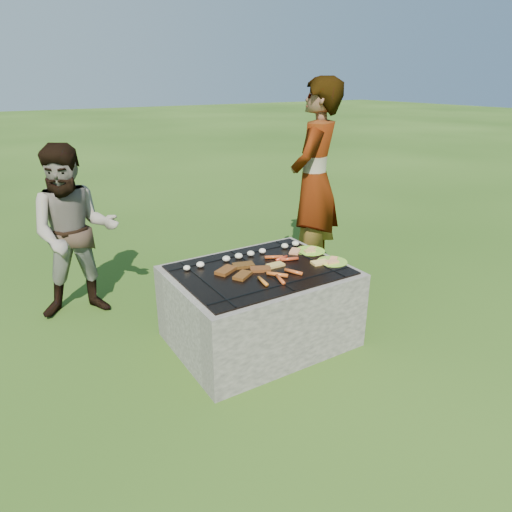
{
  "coord_description": "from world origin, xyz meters",
  "views": [
    {
      "loc": [
        -1.67,
        -2.66,
        1.95
      ],
      "look_at": [
        0.0,
        0.05,
        0.7
      ],
      "focal_mm": 32.0,
      "sensor_mm": 36.0,
      "label": 1
    }
  ],
  "objects_px": {
    "fire_pit": "(259,308)",
    "plate_near": "(332,262)",
    "plate_far": "(310,251)",
    "bystander": "(75,233)",
    "cook": "(315,182)"
  },
  "relations": [
    {
      "from": "fire_pit",
      "to": "plate_near",
      "type": "xyz_separation_m",
      "value": [
        0.56,
        -0.17,
        0.33
      ]
    },
    {
      "from": "plate_far",
      "to": "plate_near",
      "type": "relative_size",
      "value": 0.98
    },
    {
      "from": "fire_pit",
      "to": "bystander",
      "type": "xyz_separation_m",
      "value": [
        -1.06,
        1.21,
        0.46
      ]
    },
    {
      "from": "plate_far",
      "to": "bystander",
      "type": "xyz_separation_m",
      "value": [
        -1.62,
        1.1,
        0.13
      ]
    },
    {
      "from": "cook",
      "to": "bystander",
      "type": "height_order",
      "value": "cook"
    },
    {
      "from": "bystander",
      "to": "fire_pit",
      "type": "bearing_deg",
      "value": -34.93
    },
    {
      "from": "cook",
      "to": "bystander",
      "type": "relative_size",
      "value": 1.33
    },
    {
      "from": "plate_far",
      "to": "cook",
      "type": "bearing_deg",
      "value": 50.32
    },
    {
      "from": "plate_far",
      "to": "cook",
      "type": "xyz_separation_m",
      "value": [
        0.61,
        0.73,
        0.37
      ]
    },
    {
      "from": "plate_far",
      "to": "plate_near",
      "type": "xyz_separation_m",
      "value": [
        -0.0,
        -0.28,
        0.0
      ]
    },
    {
      "from": "fire_pit",
      "to": "bystander",
      "type": "bearing_deg",
      "value": 131.35
    },
    {
      "from": "fire_pit",
      "to": "bystander",
      "type": "distance_m",
      "value": 1.67
    },
    {
      "from": "fire_pit",
      "to": "plate_far",
      "type": "relative_size",
      "value": 4.88
    },
    {
      "from": "plate_near",
      "to": "cook",
      "type": "xyz_separation_m",
      "value": [
        0.61,
        1.01,
        0.37
      ]
    },
    {
      "from": "fire_pit",
      "to": "plate_near",
      "type": "height_order",
      "value": "plate_near"
    }
  ]
}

